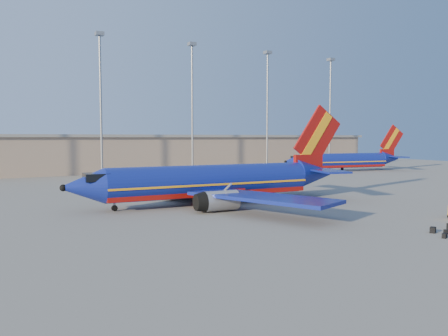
# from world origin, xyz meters

# --- Properties ---
(ground) EXTENTS (220.00, 220.00, 0.00)m
(ground) POSITION_xyz_m (0.00, 0.00, 0.00)
(ground) COLOR slate
(ground) RESTS_ON ground
(terminal_building) EXTENTS (122.00, 16.00, 8.50)m
(terminal_building) POSITION_xyz_m (10.00, 58.00, 4.32)
(terminal_building) COLOR gray
(terminal_building) RESTS_ON ground
(light_mast_row) EXTENTS (101.60, 1.60, 28.65)m
(light_mast_row) POSITION_xyz_m (5.00, 46.00, 17.55)
(light_mast_row) COLOR gray
(light_mast_row) RESTS_ON ground
(aircraft_main) EXTENTS (35.86, 34.47, 12.14)m
(aircraft_main) POSITION_xyz_m (-1.45, 2.67, 2.59)
(aircraft_main) COLOR navy
(aircraft_main) RESTS_ON ground
(aircraft_second) EXTENTS (32.30, 12.50, 10.97)m
(aircraft_second) POSITION_xyz_m (47.87, 32.64, 2.52)
(aircraft_second) COLOR navy
(aircraft_second) RESTS_ON ground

